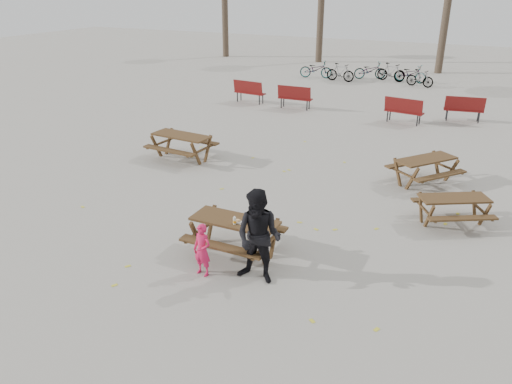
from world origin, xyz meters
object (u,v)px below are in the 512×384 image
at_px(food_tray, 238,222).
at_px(picnic_table_north, 182,147).
at_px(soda_bottle, 235,221).
at_px(picnic_table_east, 452,210).
at_px(main_picnic_table, 235,228).
at_px(adult, 259,237).
at_px(child, 202,250).
at_px(picnic_table_far, 425,171).

xyz_separation_m(food_tray, picnic_table_north, (-4.40, 4.59, -0.39)).
distance_m(soda_bottle, picnic_table_east, 5.26).
bearing_deg(picnic_table_north, soda_bottle, -42.29).
height_order(main_picnic_table, adult, adult).
bearing_deg(picnic_table_east, child, -162.52).
xyz_separation_m(adult, picnic_table_east, (3.03, 4.10, -0.59)).
distance_m(food_tray, picnic_table_north, 6.38).
distance_m(food_tray, child, 0.97).
xyz_separation_m(soda_bottle, picnic_table_far, (2.86, 5.88, -0.48)).
xyz_separation_m(main_picnic_table, child, (-0.18, -0.99, -0.06)).
distance_m(main_picnic_table, picnic_table_east, 5.19).
bearing_deg(child, picnic_table_far, 72.55).
relative_size(soda_bottle, picnic_table_east, 0.11).
xyz_separation_m(main_picnic_table, soda_bottle, (0.10, -0.18, 0.26)).
bearing_deg(main_picnic_table, child, -100.36).
height_order(food_tray, adult, adult).
xyz_separation_m(adult, picnic_table_far, (2.07, 6.41, -0.55)).
relative_size(soda_bottle, adult, 0.09).
bearing_deg(soda_bottle, food_tray, 66.09).
relative_size(soda_bottle, picnic_table_far, 0.10).
bearing_deg(food_tray, main_picnic_table, 140.96).
distance_m(adult, picnic_table_east, 5.14).
height_order(child, adult, adult).
height_order(food_tray, picnic_table_east, food_tray).
bearing_deg(picnic_table_east, picnic_table_far, 83.21).
bearing_deg(picnic_table_far, food_tray, -167.99).
distance_m(child, picnic_table_north, 6.84).
bearing_deg(child, picnic_table_north, 134.40).
relative_size(soda_bottle, picnic_table_north, 0.09).
xyz_separation_m(child, picnic_table_north, (-4.09, 5.48, -0.13)).
relative_size(main_picnic_table, child, 1.69).
distance_m(child, picnic_table_east, 6.00).
distance_m(picnic_table_east, picnic_table_far, 2.50).
distance_m(main_picnic_table, picnic_table_north, 6.20).
height_order(soda_bottle, child, child).
bearing_deg(picnic_table_east, picnic_table_north, 142.92).
bearing_deg(adult, picnic_table_east, 52.14).
distance_m(food_tray, adult, 0.97).
relative_size(main_picnic_table, soda_bottle, 10.59).
distance_m(main_picnic_table, picnic_table_far, 6.42).
relative_size(food_tray, picnic_table_east, 0.12).
bearing_deg(adult, picnic_table_north, 133.39).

